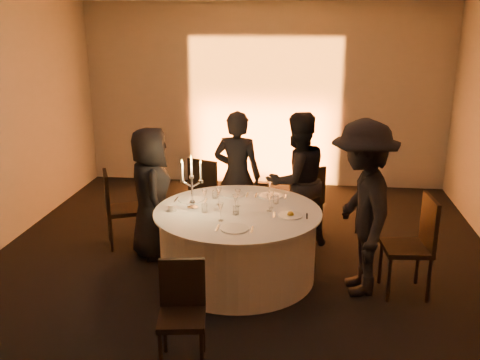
# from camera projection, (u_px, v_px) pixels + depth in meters

# --- Properties ---
(floor) EXTENTS (7.00, 7.00, 0.00)m
(floor) POSITION_uv_depth(u_px,v_px,m) (238.00, 275.00, 5.94)
(floor) COLOR black
(floor) RESTS_ON ground
(wall_back) EXTENTS (7.00, 0.00, 7.00)m
(wall_back) POSITION_uv_depth(u_px,v_px,m) (264.00, 96.00, 8.82)
(wall_back) COLOR #AEAAA2
(wall_back) RESTS_ON floor
(wall_front) EXTENTS (7.00, 0.00, 7.00)m
(wall_front) POSITION_uv_depth(u_px,v_px,m) (129.00, 338.00, 2.18)
(wall_front) COLOR #AEAAA2
(wall_front) RESTS_ON floor
(uplighter_fixture) EXTENTS (0.25, 0.12, 0.10)m
(uplighter_fixture) POSITION_uv_depth(u_px,v_px,m) (262.00, 185.00, 8.96)
(uplighter_fixture) COLOR black
(uplighter_fixture) RESTS_ON floor
(banquet_table) EXTENTS (1.80, 1.80, 0.77)m
(banquet_table) POSITION_uv_depth(u_px,v_px,m) (238.00, 244.00, 5.83)
(banquet_table) COLOR black
(banquet_table) RESTS_ON floor
(chair_left) EXTENTS (0.56, 0.56, 0.96)m
(chair_left) POSITION_uv_depth(u_px,v_px,m) (117.00, 204.00, 6.58)
(chair_left) COLOR black
(chair_left) RESTS_ON floor
(chair_back_left) EXTENTS (0.56, 0.56, 0.99)m
(chair_back_left) POSITION_uv_depth(u_px,v_px,m) (207.00, 189.00, 7.10)
(chair_back_left) COLOR black
(chair_back_left) RESTS_ON floor
(chair_back_right) EXTENTS (0.53, 0.53, 0.91)m
(chair_back_right) POSITION_uv_depth(u_px,v_px,m) (307.00, 195.00, 7.02)
(chair_back_right) COLOR black
(chair_back_right) RESTS_ON floor
(chair_right) EXTENTS (0.50, 0.50, 1.04)m
(chair_right) POSITION_uv_depth(u_px,v_px,m) (416.00, 240.00, 5.41)
(chair_right) COLOR black
(chair_right) RESTS_ON floor
(chair_front) EXTENTS (0.43, 0.43, 0.87)m
(chair_front) POSITION_uv_depth(u_px,v_px,m) (182.00, 307.00, 4.37)
(chair_front) COLOR black
(chair_front) RESTS_ON floor
(guest_left) EXTENTS (0.74, 0.89, 1.56)m
(guest_left) POSITION_uv_depth(u_px,v_px,m) (151.00, 193.00, 6.24)
(guest_left) COLOR black
(guest_left) RESTS_ON floor
(guest_back_left) EXTENTS (0.65, 0.47, 1.66)m
(guest_back_left) POSITION_uv_depth(u_px,v_px,m) (237.00, 176.00, 6.75)
(guest_back_left) COLOR black
(guest_back_left) RESTS_ON floor
(guest_back_right) EXTENTS (1.04, 0.98, 1.69)m
(guest_back_right) POSITION_uv_depth(u_px,v_px,m) (297.00, 181.00, 6.50)
(guest_back_right) COLOR black
(guest_back_right) RESTS_ON floor
(guest_right) EXTENTS (0.81, 1.24, 1.81)m
(guest_right) POSITION_uv_depth(u_px,v_px,m) (362.00, 208.00, 5.38)
(guest_right) COLOR black
(guest_right) RESTS_ON floor
(plate_left) EXTENTS (0.36, 0.28, 0.01)m
(plate_left) POSITION_uv_depth(u_px,v_px,m) (191.00, 200.00, 6.03)
(plate_left) COLOR white
(plate_left) RESTS_ON banquet_table
(plate_back_left) EXTENTS (0.36, 0.29, 0.01)m
(plate_back_left) POSITION_uv_depth(u_px,v_px,m) (233.00, 194.00, 6.22)
(plate_back_left) COLOR white
(plate_back_left) RESTS_ON banquet_table
(plate_back_right) EXTENTS (0.36, 0.28, 0.01)m
(plate_back_right) POSITION_uv_depth(u_px,v_px,m) (271.00, 196.00, 6.16)
(plate_back_right) COLOR white
(plate_back_right) RESTS_ON banquet_table
(plate_right) EXTENTS (0.36, 0.26, 0.08)m
(plate_right) POSITION_uv_depth(u_px,v_px,m) (290.00, 214.00, 5.55)
(plate_right) COLOR white
(plate_right) RESTS_ON banquet_table
(plate_front) EXTENTS (0.36, 0.28, 0.01)m
(plate_front) POSITION_uv_depth(u_px,v_px,m) (235.00, 229.00, 5.21)
(plate_front) COLOR white
(plate_front) RESTS_ON banquet_table
(coffee_cup) EXTENTS (0.11, 0.11, 0.07)m
(coffee_cup) POSITION_uv_depth(u_px,v_px,m) (172.00, 208.00, 5.70)
(coffee_cup) COLOR white
(coffee_cup) RESTS_ON banquet_table
(candelabra) EXTENTS (0.25, 0.12, 0.59)m
(candelabra) POSITION_uv_depth(u_px,v_px,m) (192.00, 190.00, 5.71)
(candelabra) COLOR silver
(candelabra) RESTS_ON banquet_table
(wine_glass_a) EXTENTS (0.07, 0.07, 0.19)m
(wine_glass_a) POSITION_uv_depth(u_px,v_px,m) (221.00, 208.00, 5.39)
(wine_glass_a) COLOR silver
(wine_glass_a) RESTS_ON banquet_table
(wine_glass_b) EXTENTS (0.07, 0.07, 0.19)m
(wine_glass_b) POSITION_uv_depth(u_px,v_px,m) (219.00, 193.00, 5.85)
(wine_glass_b) COLOR silver
(wine_glass_b) RESTS_ON banquet_table
(wine_glass_c) EXTENTS (0.07, 0.07, 0.19)m
(wine_glass_c) POSITION_uv_depth(u_px,v_px,m) (269.00, 187.00, 6.06)
(wine_glass_c) COLOR silver
(wine_glass_c) RESTS_ON banquet_table
(wine_glass_d) EXTENTS (0.07, 0.07, 0.19)m
(wine_glass_d) POSITION_uv_depth(u_px,v_px,m) (238.00, 194.00, 5.80)
(wine_glass_d) COLOR silver
(wine_glass_d) RESTS_ON banquet_table
(wine_glass_e) EXTENTS (0.07, 0.07, 0.19)m
(wine_glass_e) POSITION_uv_depth(u_px,v_px,m) (205.00, 194.00, 5.81)
(wine_glass_e) COLOR silver
(wine_glass_e) RESTS_ON banquet_table
(wine_glass_f) EXTENTS (0.07, 0.07, 0.19)m
(wine_glass_f) POSITION_uv_depth(u_px,v_px,m) (271.00, 196.00, 5.74)
(wine_glass_f) COLOR silver
(wine_glass_f) RESTS_ON banquet_table
(wine_glass_g) EXTENTS (0.07, 0.07, 0.19)m
(wine_glass_g) POSITION_uv_depth(u_px,v_px,m) (269.00, 199.00, 5.66)
(wine_glass_g) COLOR silver
(wine_glass_g) RESTS_ON banquet_table
(wine_glass_h) EXTENTS (0.07, 0.07, 0.19)m
(wine_glass_h) POSITION_uv_depth(u_px,v_px,m) (235.00, 199.00, 5.64)
(wine_glass_h) COLOR silver
(wine_glass_h) RESTS_ON banquet_table
(tumbler_a) EXTENTS (0.07, 0.07, 0.09)m
(tumbler_a) POSITION_uv_depth(u_px,v_px,m) (276.00, 200.00, 5.92)
(tumbler_a) COLOR silver
(tumbler_a) RESTS_ON banquet_table
(tumbler_b) EXTENTS (0.07, 0.07, 0.09)m
(tumbler_b) POSITION_uv_depth(u_px,v_px,m) (205.00, 208.00, 5.66)
(tumbler_b) COLOR silver
(tumbler_b) RESTS_ON banquet_table
(tumbler_c) EXTENTS (0.07, 0.07, 0.09)m
(tumbler_c) POSITION_uv_depth(u_px,v_px,m) (215.00, 194.00, 6.09)
(tumbler_c) COLOR silver
(tumbler_c) RESTS_ON banquet_table
(tumbler_d) EXTENTS (0.07, 0.07, 0.09)m
(tumbler_d) POSITION_uv_depth(u_px,v_px,m) (236.00, 210.00, 5.59)
(tumbler_d) COLOR silver
(tumbler_d) RESTS_ON banquet_table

